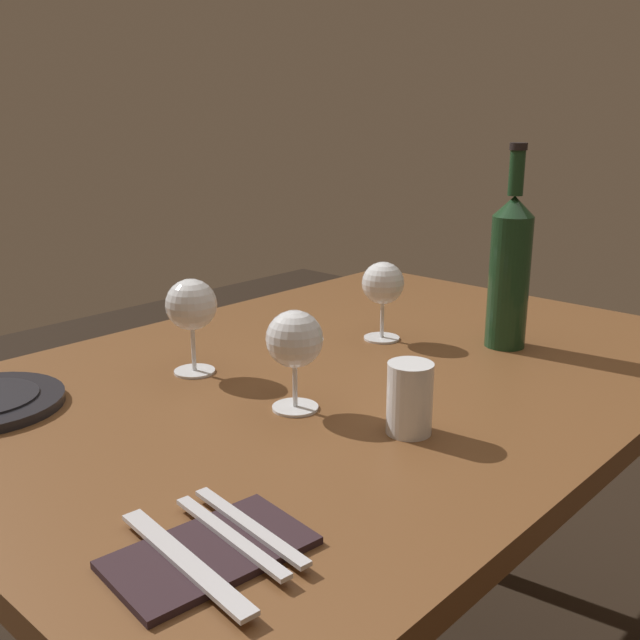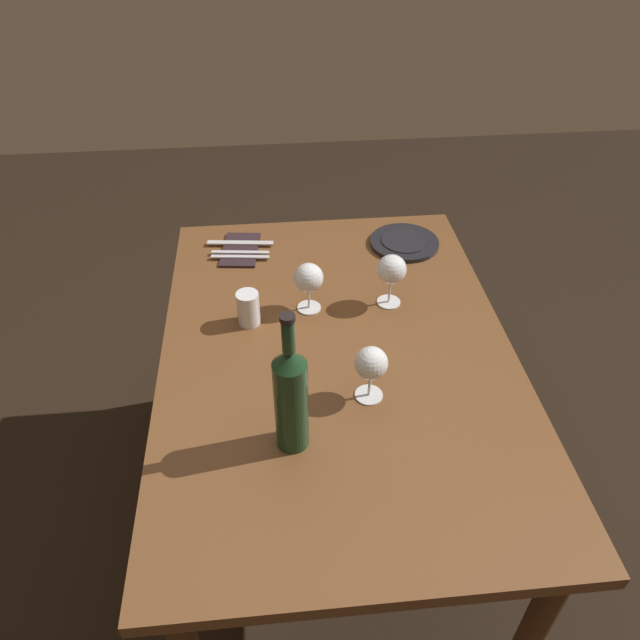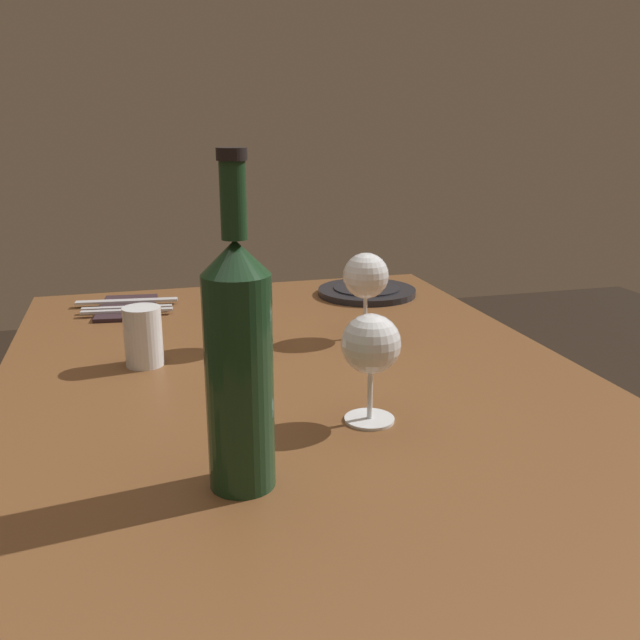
% 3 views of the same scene
% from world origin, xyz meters
% --- Properties ---
extents(dining_table, '(1.30, 0.90, 0.74)m').
position_xyz_m(dining_table, '(0.00, 0.00, 0.65)').
color(dining_table, brown).
rests_on(dining_table, ground).
extents(wine_glass_left, '(0.08, 0.08, 0.14)m').
position_xyz_m(wine_glass_left, '(0.18, 0.06, 0.84)').
color(wine_glass_left, white).
rests_on(wine_glass_left, dining_table).
extents(wine_glass_right, '(0.08, 0.08, 0.15)m').
position_xyz_m(wine_glass_right, '(-0.16, -0.05, 0.84)').
color(wine_glass_right, white).
rests_on(wine_glass_right, dining_table).
extents(wine_glass_centre, '(0.08, 0.08, 0.15)m').
position_xyz_m(wine_glass_centre, '(0.18, -0.17, 0.85)').
color(wine_glass_centre, white).
rests_on(wine_glass_centre, dining_table).
extents(wine_bottle, '(0.07, 0.07, 0.36)m').
position_xyz_m(wine_bottle, '(-0.28, 0.13, 0.88)').
color(wine_bottle, '#19381E').
rests_on(wine_bottle, dining_table).
extents(water_tumbler, '(0.06, 0.06, 0.10)m').
position_xyz_m(water_tumbler, '(0.13, 0.22, 0.78)').
color(water_tumbler, white).
rests_on(water_tumbler, dining_table).
extents(folded_napkin, '(0.20, 0.13, 0.01)m').
position_xyz_m(folded_napkin, '(0.49, 0.25, 0.74)').
color(folded_napkin, '#2D1E23').
rests_on(folded_napkin, dining_table).
extents(fork_inner, '(0.03, 0.18, 0.00)m').
position_xyz_m(fork_inner, '(0.46, 0.25, 0.75)').
color(fork_inner, silver).
rests_on(fork_inner, folded_napkin).
extents(fork_outer, '(0.03, 0.18, 0.00)m').
position_xyz_m(fork_outer, '(0.44, 0.25, 0.75)').
color(fork_outer, silver).
rests_on(fork_outer, folded_napkin).
extents(table_knife, '(0.04, 0.21, 0.00)m').
position_xyz_m(table_knife, '(0.52, 0.25, 0.75)').
color(table_knife, silver).
rests_on(table_knife, folded_napkin).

